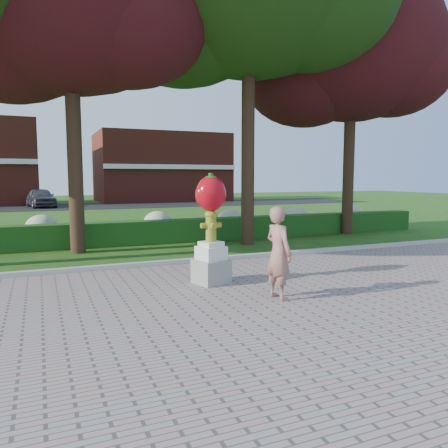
# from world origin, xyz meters

# --- Properties ---
(ground) EXTENTS (100.00, 100.00, 0.00)m
(ground) POSITION_xyz_m (0.00, 0.00, 0.00)
(ground) COLOR #204912
(ground) RESTS_ON ground
(walkway) EXTENTS (40.00, 14.00, 0.04)m
(walkway) POSITION_xyz_m (0.00, -4.00, 0.02)
(walkway) COLOR gray
(walkway) RESTS_ON ground
(curb) EXTENTS (40.00, 0.18, 0.15)m
(curb) POSITION_xyz_m (0.00, 3.00, 0.07)
(curb) COLOR #ADADA5
(curb) RESTS_ON ground
(lawn_hedge) EXTENTS (24.00, 0.70, 0.80)m
(lawn_hedge) POSITION_xyz_m (0.00, 7.00, 0.40)
(lawn_hedge) COLOR #144012
(lawn_hedge) RESTS_ON ground
(hydrangea_row) EXTENTS (20.10, 1.10, 0.99)m
(hydrangea_row) POSITION_xyz_m (0.57, 8.00, 0.55)
(hydrangea_row) COLOR #9EA67F
(hydrangea_row) RESTS_ON ground
(street) EXTENTS (50.00, 8.00, 0.02)m
(street) POSITION_xyz_m (0.00, 28.00, 0.01)
(street) COLOR black
(street) RESTS_ON ground
(building_right) EXTENTS (12.00, 8.00, 6.40)m
(building_right) POSITION_xyz_m (8.00, 34.00, 3.20)
(building_right) COLOR maroon
(building_right) RESTS_ON ground
(tree_mid_left) EXTENTS (8.25, 7.04, 10.69)m
(tree_mid_left) POSITION_xyz_m (-2.10, 6.08, 7.30)
(tree_mid_left) COLOR black
(tree_mid_left) RESTS_ON ground
(tree_far_right) EXTENTS (7.88, 6.72, 10.21)m
(tree_far_right) POSITION_xyz_m (8.40, 6.58, 6.97)
(tree_far_right) COLOR black
(tree_far_right) RESTS_ON ground
(hydrant_sculpture) EXTENTS (0.78, 0.78, 2.35)m
(hydrant_sculpture) POSITION_xyz_m (0.30, 0.69, 1.28)
(hydrant_sculpture) COLOR gray
(hydrant_sculpture) RESTS_ON walkway
(woman) EXTENTS (0.51, 0.69, 1.73)m
(woman) POSITION_xyz_m (1.02, -0.91, 0.91)
(woman) COLOR #9F675A
(woman) RESTS_ON walkway
(parked_car) EXTENTS (2.43, 4.52, 1.46)m
(parked_car) POSITION_xyz_m (-2.94, 28.12, 0.75)
(parked_car) COLOR #3F4147
(parked_car) RESTS_ON street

